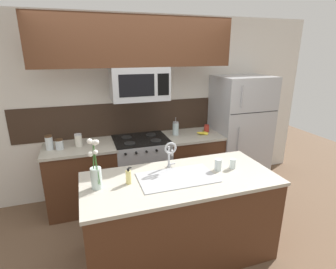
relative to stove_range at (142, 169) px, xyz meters
name	(u,v)px	position (x,y,z in m)	size (l,w,h in m)	color
ground_plane	(160,234)	(0.00, -0.90, -0.46)	(10.00, 10.00, 0.00)	brown
rear_partition	(154,106)	(0.30, 0.38, 0.84)	(5.20, 0.10, 2.60)	silver
splash_band	(136,118)	(0.00, 0.32, 0.69)	(3.38, 0.01, 0.48)	#332319
back_counter_left	(83,177)	(-0.83, 0.00, -0.01)	(0.93, 0.65, 0.91)	#4C2B19
back_counter_right	(191,162)	(0.79, 0.00, -0.01)	(0.84, 0.65, 0.91)	#4C2B19
stove_range	(142,169)	(0.00, 0.00, 0.00)	(0.76, 0.64, 0.93)	#A8AAAF
microwave	(139,84)	(0.00, -0.02, 1.24)	(0.74, 0.40, 0.43)	#A8AAAF
upper_cabinet_band	(135,42)	(-0.04, -0.05, 1.75)	(2.48, 0.34, 0.60)	#4C2B19
refrigerator	(239,131)	(1.61, 0.02, 0.41)	(0.83, 0.74, 1.75)	#A8AAAF
storage_jar_tall	(49,143)	(-1.18, -0.01, 0.54)	(0.09, 0.09, 0.19)	silver
storage_jar_medium	(59,144)	(-1.06, -0.04, 0.51)	(0.10, 0.10, 0.13)	silver
storage_jar_short	(78,140)	(-0.83, 0.00, 0.53)	(0.09, 0.09, 0.17)	silver
banana_bunch	(203,133)	(0.94, -0.06, 0.47)	(0.19, 0.15, 0.07)	yellow
french_press	(176,128)	(0.54, 0.06, 0.55)	(0.09, 0.09, 0.27)	silver
coffee_tin	(207,128)	(1.05, 0.05, 0.50)	(0.08, 0.08, 0.11)	#B22D23
island_counter	(180,216)	(0.12, -1.25, -0.01)	(1.92, 0.88, 0.91)	#4C2B19
kitchen_sink	(177,184)	(0.08, -1.25, 0.38)	(0.76, 0.44, 0.16)	#ADAFB5
sink_faucet	(170,151)	(0.08, -1.03, 0.65)	(0.14, 0.14, 0.31)	#B7BABF
dish_soap_bottle	(129,177)	(-0.39, -1.21, 0.52)	(0.06, 0.05, 0.16)	#DBCC75
drinking_glass	(218,165)	(0.55, -1.22, 0.51)	(0.08, 0.08, 0.13)	silver
spare_glass	(233,164)	(0.72, -1.23, 0.50)	(0.07, 0.07, 0.10)	silver
flower_vase	(96,174)	(-0.68, -1.21, 0.59)	(0.10, 0.14, 0.49)	silver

